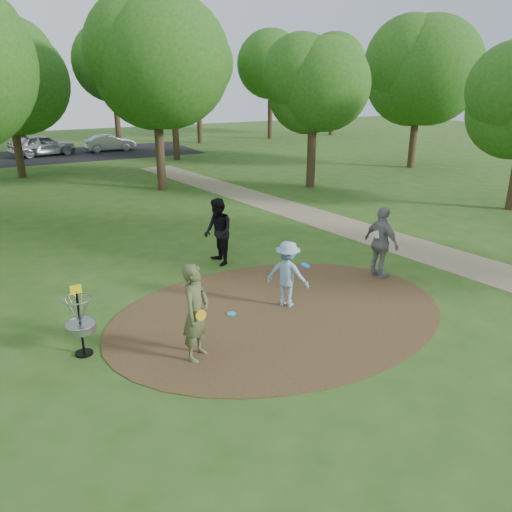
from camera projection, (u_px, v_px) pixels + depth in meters
name	position (u px, v px, depth m)	size (l,w,h in m)	color
ground	(279.00, 314.00, 12.02)	(100.00, 100.00, 0.00)	#2D5119
dirt_clearing	(279.00, 313.00, 12.02)	(8.40, 8.40, 0.02)	#47301C
footpath	(417.00, 249.00, 16.57)	(2.00, 40.00, 0.01)	#8C7A5B
parking_lot	(100.00, 153.00, 37.80)	(14.00, 8.00, 0.01)	black
player_observer_with_disc	(196.00, 312.00, 9.81)	(0.87, 0.86, 2.03)	#505933
player_throwing_with_disc	(288.00, 274.00, 12.19)	(1.25, 1.23, 1.67)	#86A7C8
player_walking_with_disc	(218.00, 232.00, 14.92)	(0.81, 1.02, 2.02)	black
player_waiting_with_disc	(381.00, 243.00, 13.88)	(0.61, 1.24, 2.06)	gray
disc_ground_cyan	(231.00, 314.00, 11.96)	(0.22, 0.22, 0.02)	#1CB6E3
disc_ground_red	(198.00, 298.00, 12.79)	(0.22, 0.22, 0.02)	red
car_left	(42.00, 145.00, 36.07)	(1.82, 4.54, 1.55)	#B6BBBF
car_right	(110.00, 143.00, 38.49)	(1.31, 3.76, 1.24)	#9EA2A5
disc_golf_basket	(79.00, 316.00, 9.97)	(0.63, 0.63, 1.54)	black
tree_ring	(204.00, 78.00, 18.56)	(37.41, 45.91, 9.13)	#332316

